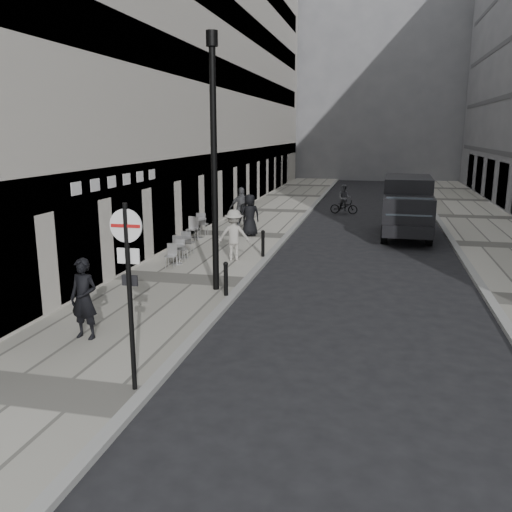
{
  "coord_description": "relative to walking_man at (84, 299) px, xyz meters",
  "views": [
    {
      "loc": [
        3.85,
        -5.01,
        4.58
      ],
      "look_at": [
        0.81,
        8.45,
        1.4
      ],
      "focal_mm": 38.0,
      "sensor_mm": 36.0,
      "label": 1
    }
  ],
  "objects": [
    {
      "name": "walking_man",
      "position": [
        0.0,
        0.0,
        0.0
      ],
      "size": [
        0.7,
        0.5,
        1.8
      ],
      "primitive_type": "imported",
      "rotation": [
        0.0,
        0.0,
        -0.11
      ],
      "color": "black",
      "rests_on": "sidewalk"
    },
    {
      "name": "building_far",
      "position": [
        3.8,
        50.82,
        9.98
      ],
      "size": [
        24.0,
        16.0,
        22.0
      ],
      "primitive_type": "cube",
      "color": "gray",
      "rests_on": "ground"
    },
    {
      "name": "bollard_far",
      "position": [
        2.15,
        3.73,
        -0.45
      ],
      "size": [
        0.12,
        0.12,
        0.9
      ],
      "primitive_type": "cylinder",
      "color": "black",
      "rests_on": "sidewalk"
    },
    {
      "name": "cafe_table_mid",
      "position": [
        -0.5,
        6.88,
        -0.5
      ],
      "size": [
        0.62,
        1.4,
        0.8
      ],
      "color": "silver",
      "rests_on": "sidewalk"
    },
    {
      "name": "cafe_table_far",
      "position": [
        -1.3,
        11.47,
        -0.39
      ],
      "size": [
        0.78,
        1.76,
        1.0
      ],
      "color": "silver",
      "rests_on": "sidewalk"
    },
    {
      "name": "bollard_near",
      "position": [
        2.15,
        8.68,
        -0.45
      ],
      "size": [
        0.12,
        0.12,
        0.91
      ],
      "primitive_type": "cylinder",
      "color": "black",
      "rests_on": "sidewalk"
    },
    {
      "name": "lamppost",
      "position": [
        1.7,
        4.28,
        3.01
      ],
      "size": [
        0.32,
        0.32,
        7.04
      ],
      "color": "black",
      "rests_on": "sidewalk"
    },
    {
      "name": "building_left",
      "position": [
        -3.7,
        19.32,
        7.98
      ],
      "size": [
        4.0,
        45.0,
        18.0
      ],
      "primitive_type": "cube",
      "color": "#B9B3A8",
      "rests_on": "ground"
    },
    {
      "name": "panel_van",
      "position": [
        7.44,
        14.58,
        0.44
      ],
      "size": [
        2.17,
        5.55,
        2.59
      ],
      "rotation": [
        0.0,
        0.0,
        -0.02
      ],
      "color": "black",
      "rests_on": "ground"
    },
    {
      "name": "far_sidewalk",
      "position": [
        11.3,
        12.82,
        -0.96
      ],
      "size": [
        4.0,
        60.0,
        0.12
      ],
      "primitive_type": "cube",
      "color": "#ACA79B",
      "rests_on": "ground"
    },
    {
      "name": "sign_post",
      "position": [
        2.1,
        -2.04,
        1.23
      ],
      "size": [
        0.57,
        0.09,
        3.32
      ],
      "rotation": [
        0.0,
        0.0,
        0.0
      ],
      "color": "black",
      "rests_on": "sidewalk"
    },
    {
      "name": "sidewalk",
      "position": [
        0.3,
        12.82,
        -0.96
      ],
      "size": [
        4.0,
        60.0,
        0.12
      ],
      "primitive_type": "cube",
      "color": "#ACA79B",
      "rests_on": "ground"
    },
    {
      "name": "cafe_table_near",
      "position": [
        -0.63,
        7.8,
        -0.45
      ],
      "size": [
        0.7,
        1.57,
        0.89
      ],
      "color": "#B6B6B9",
      "rests_on": "sidewalk"
    },
    {
      "name": "pedestrian_c",
      "position": [
        0.76,
        12.49,
        0.01
      ],
      "size": [
        1.06,
        0.97,
        1.83
      ],
      "primitive_type": "imported",
      "rotation": [
        0.0,
        0.0,
        3.71
      ],
      "color": "black",
      "rests_on": "sidewalk"
    },
    {
      "name": "cyclist",
      "position": [
        4.3,
        20.76,
        -0.37
      ],
      "size": [
        1.58,
        0.66,
        1.66
      ],
      "rotation": [
        0.0,
        0.0,
        -0.08
      ],
      "color": "black",
      "rests_on": "ground"
    },
    {
      "name": "pedestrian_a",
      "position": [
        0.06,
        13.86,
        0.09
      ],
      "size": [
        1.25,
        0.79,
        1.98
      ],
      "primitive_type": "imported",
      "rotation": [
        0.0,
        0.0,
        3.43
      ],
      "color": "#4F5053",
      "rests_on": "sidewalk"
    },
    {
      "name": "pedestrian_b",
      "position": [
        1.28,
        7.89,
        0.0
      ],
      "size": [
        1.24,
        0.8,
        1.81
      ],
      "primitive_type": "imported",
      "rotation": [
        0.0,
        0.0,
        3.26
      ],
      "color": "#A5A098",
      "rests_on": "sidewalk"
    }
  ]
}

